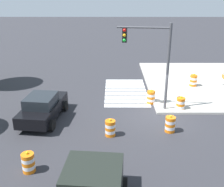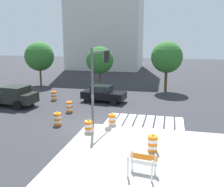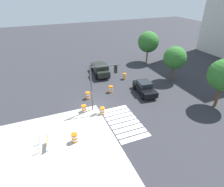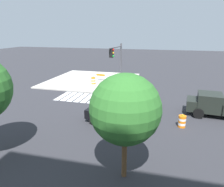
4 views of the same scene
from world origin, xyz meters
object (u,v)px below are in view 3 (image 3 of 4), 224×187
(sports_car, at_px, (145,88))
(traffic_barrel_median_near, at_px, (111,89))
(street_tree_streetside_near, at_px, (224,75))
(traffic_barrel_on_sidewalk, at_px, (74,137))
(traffic_barrel_crosswalk_end, at_px, (88,95))
(traffic_light_pole, at_px, (101,79))
(street_tree_streetside_far, at_px, (148,42))
(traffic_barrel_far_curb, at_px, (102,111))
(traffic_barrel_near_corner, at_px, (125,76))
(pickup_truck, at_px, (100,69))
(traffic_barrel_median_far, at_px, (84,109))
(construction_barricade, at_px, (45,142))
(street_tree_streetside_mid, at_px, (175,58))

(sports_car, bearing_deg, traffic_barrel_median_near, -115.26)
(street_tree_streetside_near, bearing_deg, traffic_barrel_on_sidewalk, -90.85)
(traffic_barrel_crosswalk_end, xyz_separation_m, traffic_light_pole, (2.91, 0.93, 3.46))
(street_tree_streetside_far, bearing_deg, traffic_barrel_far_curb, -46.53)
(traffic_barrel_near_corner, height_order, traffic_barrel_on_sidewalk, traffic_barrel_on_sidewalk)
(pickup_truck, xyz_separation_m, traffic_barrel_median_far, (9.20, -5.17, -0.52))
(street_tree_streetside_near, xyz_separation_m, street_tree_streetside_far, (-16.24, 0.25, -0.21))
(traffic_barrel_crosswalk_end, xyz_separation_m, construction_barricade, (6.90, -5.76, 0.27))
(traffic_barrel_crosswalk_end, height_order, construction_barricade, construction_barricade)
(traffic_barrel_far_curb, bearing_deg, sports_car, 109.83)
(traffic_barrel_median_near, bearing_deg, street_tree_streetside_mid, 90.32)
(pickup_truck, height_order, traffic_barrel_far_curb, pickup_truck)
(traffic_barrel_on_sidewalk, bearing_deg, construction_barricade, -96.15)
(sports_car, height_order, traffic_barrel_median_far, sports_car)
(traffic_barrel_on_sidewalk, xyz_separation_m, traffic_light_pole, (-4.26, 4.19, 3.31))
(sports_car, bearing_deg, street_tree_streetside_near, 47.00)
(sports_car, xyz_separation_m, construction_barricade, (5.40, -13.21, -0.09))
(traffic_barrel_median_far, height_order, traffic_barrel_on_sidewalk, traffic_barrel_on_sidewalk)
(traffic_barrel_crosswalk_end, xyz_separation_m, street_tree_streetside_far, (-8.81, 14.05, 3.36))
(traffic_barrel_crosswalk_end, bearing_deg, traffic_light_pole, 17.66)
(traffic_barrel_median_far, bearing_deg, traffic_barrel_median_near, 125.19)
(pickup_truck, height_order, construction_barricade, pickup_truck)
(traffic_barrel_median_near, relative_size, traffic_light_pole, 0.19)
(pickup_truck, height_order, street_tree_streetside_far, street_tree_streetside_far)
(traffic_barrel_median_near, distance_m, construction_barricade, 11.70)
(pickup_truck, distance_m, traffic_barrel_on_sidewalk, 15.38)
(traffic_barrel_median_far, distance_m, traffic_light_pole, 4.07)
(construction_barricade, xyz_separation_m, street_tree_streetside_mid, (-7.39, 19.20, 2.84))
(traffic_barrel_median_near, xyz_separation_m, traffic_barrel_on_sidewalk, (7.61, -6.62, 0.15))
(traffic_barrel_median_far, xyz_separation_m, traffic_barrel_far_curb, (1.20, 1.78, 0.00))
(traffic_barrel_on_sidewalk, height_order, street_tree_streetside_far, street_tree_streetside_far)
(traffic_barrel_on_sidewalk, bearing_deg, traffic_barrel_far_curb, 129.82)
(traffic_barrel_near_corner, relative_size, traffic_barrel_on_sidewalk, 1.00)
(pickup_truck, xyz_separation_m, traffic_barrel_far_curb, (10.39, -3.39, -0.52))
(traffic_barrel_on_sidewalk, bearing_deg, street_tree_streetside_mid, 114.65)
(sports_car, height_order, street_tree_streetside_mid, street_tree_streetside_mid)
(sports_car, height_order, street_tree_streetside_near, street_tree_streetside_near)
(traffic_barrel_median_near, distance_m, traffic_barrel_far_curb, 5.23)
(street_tree_streetside_mid, bearing_deg, pickup_truck, -121.92)
(traffic_barrel_median_near, xyz_separation_m, street_tree_streetside_far, (-8.38, 10.71, 3.36))
(traffic_barrel_median_near, distance_m, street_tree_streetside_far, 14.00)
(traffic_barrel_median_far, height_order, street_tree_streetside_mid, street_tree_streetside_mid)
(traffic_barrel_near_corner, bearing_deg, street_tree_streetside_near, 32.14)
(pickup_truck, bearing_deg, traffic_barrel_on_sidewalk, -27.97)
(traffic_barrel_median_near, distance_m, traffic_barrel_on_sidewalk, 10.08)
(traffic_light_pole, bearing_deg, construction_barricade, -59.18)
(traffic_barrel_median_near, bearing_deg, traffic_light_pole, -35.90)
(traffic_barrel_median_near, relative_size, street_tree_streetside_near, 0.17)
(traffic_barrel_far_curb, bearing_deg, traffic_barrel_on_sidewalk, -50.18)
(traffic_barrel_crosswalk_end, distance_m, street_tree_streetside_near, 16.07)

